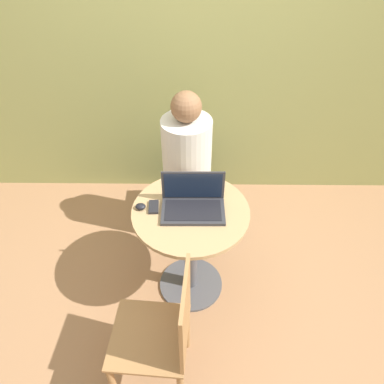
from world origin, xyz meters
name	(u,v)px	position (x,y,z in m)	size (l,w,h in m)	color
ground_plane	(191,284)	(0.00, 0.00, 0.00)	(12.00, 12.00, 0.00)	#9E704C
back_wall	(193,45)	(0.00, 1.14, 1.30)	(7.00, 0.05, 2.60)	#939956
round_table	(191,237)	(0.00, 0.00, 0.52)	(0.70, 0.70, 0.75)	#4C4C51
laptop	(193,203)	(0.01, 0.01, 0.80)	(0.37, 0.22, 0.22)	#2D2D33
cell_phone	(154,207)	(-0.22, 0.02, 0.76)	(0.06, 0.11, 0.02)	black
computer_mouse	(141,206)	(-0.30, 0.01, 0.77)	(0.06, 0.05, 0.03)	black
chair_empty	(163,334)	(-0.14, -0.62, 0.47)	(0.43, 0.43, 0.91)	#9E7042
person_seated	(187,176)	(-0.04, 0.62, 0.51)	(0.35, 0.54, 1.22)	#3D4766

